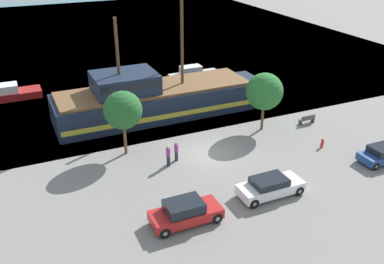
{
  "coord_description": "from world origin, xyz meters",
  "views": [
    {
      "loc": [
        -13.61,
        -26.93,
        16.6
      ],
      "look_at": [
        -0.61,
        2.0,
        1.2
      ],
      "focal_mm": 40.0,
      "sensor_mm": 36.0,
      "label": 1
    }
  ],
  "objects_px": {
    "fire_hydrant": "(322,143)",
    "moored_boat_dockside": "(10,93)",
    "pedestrian_walking_near": "(168,156)",
    "bench_promenade_east": "(307,119)",
    "parked_car_curb_front": "(185,212)",
    "parked_car_curb_rear": "(270,186)",
    "moored_boat_outer": "(194,74)",
    "pedestrian_walking_far": "(176,152)",
    "parked_car_curb_mid": "(383,154)",
    "pirate_ship": "(153,99)"
  },
  "relations": [
    {
      "from": "pirate_ship",
      "to": "pedestrian_walking_near",
      "type": "distance_m",
      "value": 9.96
    },
    {
      "from": "pirate_ship",
      "to": "pedestrian_walking_far",
      "type": "relative_size",
      "value": 12.93
    },
    {
      "from": "bench_promenade_east",
      "to": "pedestrian_walking_far",
      "type": "relative_size",
      "value": 0.98
    },
    {
      "from": "moored_boat_outer",
      "to": "pedestrian_walking_far",
      "type": "xyz_separation_m",
      "value": [
        -9.26,
        -17.21,
        0.17
      ]
    },
    {
      "from": "moored_boat_dockside",
      "to": "parked_car_curb_front",
      "type": "height_order",
      "value": "moored_boat_dockside"
    },
    {
      "from": "moored_boat_outer",
      "to": "pedestrian_walking_far",
      "type": "bearing_deg",
      "value": -118.29
    },
    {
      "from": "parked_car_curb_rear",
      "to": "bench_promenade_east",
      "type": "bearing_deg",
      "value": 41.06
    },
    {
      "from": "fire_hydrant",
      "to": "moored_boat_dockside",
      "type": "bearing_deg",
      "value": 135.65
    },
    {
      "from": "moored_boat_dockside",
      "to": "parked_car_curb_rear",
      "type": "distance_m",
      "value": 30.41
    },
    {
      "from": "parked_car_curb_rear",
      "to": "pedestrian_walking_near",
      "type": "xyz_separation_m",
      "value": [
        -4.84,
        6.48,
        0.19
      ]
    },
    {
      "from": "bench_promenade_east",
      "to": "pedestrian_walking_near",
      "type": "distance_m",
      "value": 14.67
    },
    {
      "from": "parked_car_curb_mid",
      "to": "fire_hydrant",
      "type": "relative_size",
      "value": 5.11
    },
    {
      "from": "fire_hydrant",
      "to": "pedestrian_walking_far",
      "type": "xyz_separation_m",
      "value": [
        -11.84,
        2.89,
        0.38
      ]
    },
    {
      "from": "parked_car_curb_front",
      "to": "pedestrian_walking_far",
      "type": "xyz_separation_m",
      "value": [
        2.43,
        7.39,
        0.03
      ]
    },
    {
      "from": "parked_car_curb_rear",
      "to": "pedestrian_walking_near",
      "type": "bearing_deg",
      "value": 126.78
    },
    {
      "from": "pirate_ship",
      "to": "pedestrian_walking_far",
      "type": "height_order",
      "value": "pirate_ship"
    },
    {
      "from": "parked_car_curb_mid",
      "to": "pedestrian_walking_near",
      "type": "height_order",
      "value": "pedestrian_walking_near"
    },
    {
      "from": "pedestrian_walking_near",
      "to": "parked_car_curb_rear",
      "type": "bearing_deg",
      "value": -53.22
    },
    {
      "from": "parked_car_curb_front",
      "to": "parked_car_curb_rear",
      "type": "xyz_separation_m",
      "value": [
        6.4,
        0.37,
        -0.06
      ]
    },
    {
      "from": "moored_boat_outer",
      "to": "pedestrian_walking_far",
      "type": "height_order",
      "value": "moored_boat_outer"
    },
    {
      "from": "fire_hydrant",
      "to": "bench_promenade_east",
      "type": "height_order",
      "value": "bench_promenade_east"
    },
    {
      "from": "pirate_ship",
      "to": "parked_car_curb_rear",
      "type": "bearing_deg",
      "value": -80.8
    },
    {
      "from": "pirate_ship",
      "to": "pedestrian_walking_far",
      "type": "xyz_separation_m",
      "value": [
        -1.35,
        -9.13,
        -0.92
      ]
    },
    {
      "from": "parked_car_curb_rear",
      "to": "parked_car_curb_mid",
      "type": "bearing_deg",
      "value": 1.82
    },
    {
      "from": "moored_boat_dockside",
      "to": "pedestrian_walking_far",
      "type": "xyz_separation_m",
      "value": [
        11.01,
        -19.45,
        0.2
      ]
    },
    {
      "from": "parked_car_curb_mid",
      "to": "fire_hydrant",
      "type": "xyz_separation_m",
      "value": [
        -2.7,
        3.79,
        -0.25
      ]
    },
    {
      "from": "pedestrian_walking_near",
      "to": "parked_car_curb_front",
      "type": "bearing_deg",
      "value": -102.79
    },
    {
      "from": "pirate_ship",
      "to": "parked_car_curb_front",
      "type": "distance_m",
      "value": 16.98
    },
    {
      "from": "moored_boat_outer",
      "to": "parked_car_curb_mid",
      "type": "height_order",
      "value": "moored_boat_outer"
    },
    {
      "from": "parked_car_curb_front",
      "to": "bench_promenade_east",
      "type": "xyz_separation_m",
      "value": [
        16.08,
        8.81,
        -0.33
      ]
    },
    {
      "from": "pirate_ship",
      "to": "moored_boat_outer",
      "type": "relative_size",
      "value": 3.32
    },
    {
      "from": "moored_boat_dockside",
      "to": "bench_promenade_east",
      "type": "bearing_deg",
      "value": -36.17
    },
    {
      "from": "parked_car_curb_front",
      "to": "parked_car_curb_rear",
      "type": "height_order",
      "value": "parked_car_curb_front"
    },
    {
      "from": "parked_car_curb_front",
      "to": "bench_promenade_east",
      "type": "distance_m",
      "value": 18.34
    },
    {
      "from": "parked_car_curb_rear",
      "to": "fire_hydrant",
      "type": "height_order",
      "value": "parked_car_curb_rear"
    },
    {
      "from": "pirate_ship",
      "to": "parked_car_curb_mid",
      "type": "bearing_deg",
      "value": -50.17
    },
    {
      "from": "parked_car_curb_front",
      "to": "parked_car_curb_mid",
      "type": "distance_m",
      "value": 16.99
    },
    {
      "from": "parked_car_curb_mid",
      "to": "parked_car_curb_front",
      "type": "bearing_deg",
      "value": -177.6
    },
    {
      "from": "parked_car_curb_rear",
      "to": "pedestrian_walking_near",
      "type": "height_order",
      "value": "pedestrian_walking_near"
    },
    {
      "from": "parked_car_curb_mid",
      "to": "bench_promenade_east",
      "type": "distance_m",
      "value": 8.15
    },
    {
      "from": "parked_car_curb_mid",
      "to": "parked_car_curb_rear",
      "type": "bearing_deg",
      "value": -178.18
    },
    {
      "from": "parked_car_curb_front",
      "to": "parked_car_curb_mid",
      "type": "xyz_separation_m",
      "value": [
        16.97,
        0.71,
        -0.1
      ]
    },
    {
      "from": "fire_hydrant",
      "to": "pedestrian_walking_near",
      "type": "xyz_separation_m",
      "value": [
        -12.71,
        2.35,
        0.48
      ]
    },
    {
      "from": "pirate_ship",
      "to": "moored_boat_outer",
      "type": "distance_m",
      "value": 11.36
    },
    {
      "from": "parked_car_curb_rear",
      "to": "bench_promenade_east",
      "type": "distance_m",
      "value": 12.85
    },
    {
      "from": "parked_car_curb_rear",
      "to": "bench_promenade_east",
      "type": "xyz_separation_m",
      "value": [
        9.68,
        8.44,
        -0.27
      ]
    },
    {
      "from": "parked_car_curb_mid",
      "to": "bench_promenade_east",
      "type": "bearing_deg",
      "value": 96.26
    },
    {
      "from": "pedestrian_walking_near",
      "to": "bench_promenade_east",
      "type": "bearing_deg",
      "value": 7.68
    },
    {
      "from": "moored_boat_outer",
      "to": "parked_car_curb_mid",
      "type": "xyz_separation_m",
      "value": [
        5.28,
        -23.89,
        0.05
      ]
    },
    {
      "from": "moored_boat_outer",
      "to": "pedestrian_walking_near",
      "type": "bearing_deg",
      "value": -119.73
    }
  ]
}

